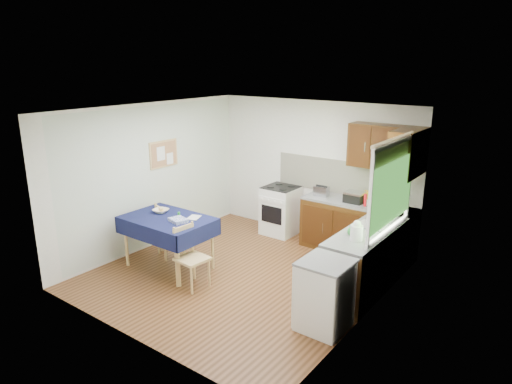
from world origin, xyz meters
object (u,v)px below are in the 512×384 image
Objects in this scene: dining_table at (168,224)px; kettle at (357,231)px; toaster at (321,191)px; sandwich_press at (355,197)px; chair_near at (190,255)px; chair_far at (168,229)px; dish_rack at (374,225)px.

kettle is (2.80, 0.73, 0.30)m from dining_table.
toaster reaches higher than dining_table.
dining_table is at bearing -119.56° from sandwich_press.
toaster is (0.74, 2.50, 0.50)m from chair_near.
toaster is (1.78, 1.97, 0.51)m from chair_far.
toaster is 1.62m from dish_rack.
chair_near is 2.98× the size of sandwich_press.
kettle reaches higher than sandwich_press.
toaster is at bearing 131.54° from kettle.
chair_far is (-0.33, 0.29, -0.25)m from dining_table.
sandwich_press is at bearing 48.02° from dining_table.
chair_far is at bearing 68.42° from chair_near.
chair_near is at bearing -155.13° from kettle.
chair_near is at bearing -145.32° from dish_rack.
chair_far is 2.95× the size of sandwich_press.
dish_rack is (0.72, -0.91, -0.06)m from sandwich_press.
kettle is at bearing -51.50° from sandwich_press.
kettle reaches higher than dish_rack.
toaster is at bearing -166.99° from sandwich_press.
toaster is at bearing 57.83° from dining_table.
kettle is (1.35, -1.53, 0.04)m from toaster.
dish_rack is 1.61× the size of kettle.
chair_far is at bearing -127.77° from sandwich_press.
kettle is at bearing -91.18° from dish_rack.
toaster is at bearing -109.94° from chair_far.
dish_rack reaches higher than chair_far.
toaster is 0.56× the size of dish_rack.
sandwich_press is at bearing -23.02° from chair_near.
dish_rack reaches higher than dining_table.
sandwich_press is (0.62, 0.00, 0.00)m from toaster.
dish_rack is at bearing -47.11° from chair_near.
dining_table is 0.78m from chair_near.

